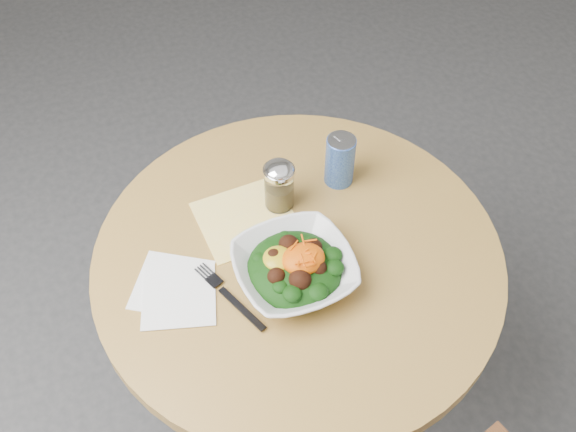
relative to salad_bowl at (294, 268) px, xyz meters
name	(u,v)px	position (x,y,z in m)	size (l,w,h in m)	color
ground	(295,396)	(0.03, 0.06, -0.78)	(6.00, 6.00, 0.00)	#313134
table	(297,300)	(0.03, 0.06, -0.23)	(0.90, 0.90, 0.75)	black
cloth_napkin	(246,219)	(-0.04, 0.19, -0.03)	(0.21, 0.19, 0.00)	yellow
paper_napkins	(175,290)	(-0.24, 0.06, -0.03)	(0.21, 0.23, 0.00)	white
salad_bowl	(294,268)	(0.00, 0.00, 0.00)	(0.26, 0.26, 0.09)	silver
fork	(228,295)	(-0.15, 0.01, -0.03)	(0.10, 0.20, 0.00)	black
spice_shaker	(279,186)	(0.04, 0.20, 0.03)	(0.07, 0.07, 0.13)	silver
beverage_can	(340,160)	(0.20, 0.23, 0.03)	(0.07, 0.07, 0.13)	navy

